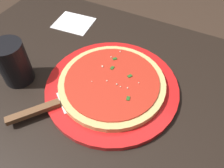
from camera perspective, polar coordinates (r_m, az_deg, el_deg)
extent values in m
cube|color=black|center=(1.08, 24.80, -9.84)|extent=(0.06, 0.06, 0.71)
cube|color=black|center=(1.24, -13.44, 4.75)|extent=(0.06, 0.06, 0.71)
cube|color=black|center=(0.62, -6.42, -2.30)|extent=(0.96, 0.79, 0.03)
cylinder|color=red|center=(0.60, 0.00, -0.76)|extent=(0.36, 0.36, 0.02)
cylinder|color=#DBB26B|center=(0.59, 0.00, 0.20)|extent=(0.28, 0.28, 0.02)
cylinder|color=red|center=(0.58, 0.00, 0.84)|extent=(0.25, 0.25, 0.00)
sphere|color=#EFEACC|center=(0.58, -1.34, 0.82)|extent=(0.00, 0.00, 0.00)
sphere|color=#EFEACC|center=(0.57, 1.24, -0.05)|extent=(0.00, 0.00, 0.00)
sphere|color=#EFEACC|center=(0.66, 2.10, 8.32)|extent=(0.00, 0.00, 0.00)
sphere|color=#EFEACC|center=(0.56, 2.22, -0.68)|extent=(0.00, 0.00, 0.00)
sphere|color=#EFEACC|center=(0.64, -0.22, 6.94)|extent=(0.00, 0.00, 0.00)
sphere|color=#EFEACC|center=(0.58, 6.86, 0.33)|extent=(0.00, 0.00, 0.00)
sphere|color=#EFEACC|center=(0.58, -5.17, 0.63)|extent=(0.00, 0.00, 0.00)
sphere|color=#EFEACC|center=(0.61, -2.47, 4.51)|extent=(0.01, 0.01, 0.01)
sphere|color=#EFEACC|center=(0.56, 4.02, -1.03)|extent=(0.00, 0.00, 0.00)
cube|color=#23561E|center=(0.63, 0.71, 6.51)|extent=(0.01, 0.01, 0.00)
cube|color=#23561E|center=(0.61, 0.05, 4.16)|extent=(0.01, 0.01, 0.00)
cube|color=#23561E|center=(0.54, 4.28, -3.47)|extent=(0.01, 0.01, 0.00)
cube|color=#23561E|center=(0.59, 4.59, 2.06)|extent=(0.01, 0.01, 0.00)
cube|color=silver|center=(0.57, -8.89, -3.39)|extent=(0.11, 0.11, 0.00)
cube|color=brown|center=(0.57, -19.48, -6.69)|extent=(0.09, 0.11, 0.01)
cylinder|color=black|center=(0.64, -23.99, 4.99)|extent=(0.08, 0.08, 0.12)
cube|color=white|center=(0.84, -9.79, 15.15)|extent=(0.14, 0.12, 0.00)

